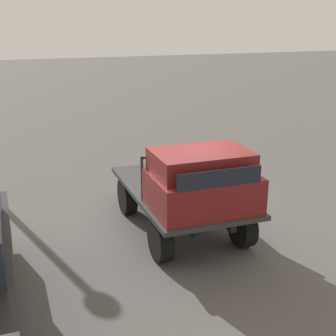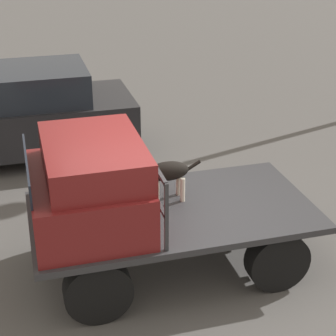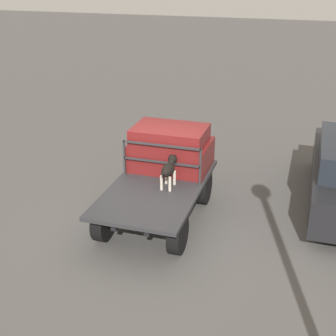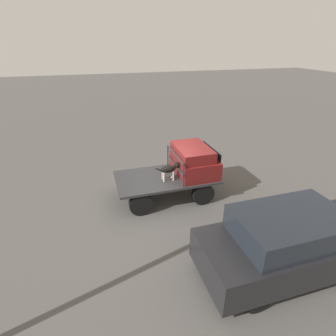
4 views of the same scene
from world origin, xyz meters
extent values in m
plane|color=#514F4C|center=(0.00, 0.00, 0.00)|extent=(80.00, 80.00, 0.00)
cylinder|color=black|center=(1.06, 0.77, 0.38)|extent=(0.75, 0.24, 0.75)
cylinder|color=black|center=(1.06, -0.77, 0.38)|extent=(0.75, 0.24, 0.75)
cylinder|color=black|center=(-1.06, 0.77, 0.38)|extent=(0.75, 0.24, 0.75)
cylinder|color=black|center=(-1.06, -0.77, 0.38)|extent=(0.75, 0.24, 0.75)
cube|color=black|center=(0.00, 0.32, 0.64)|extent=(3.13, 0.10, 0.18)
cube|color=black|center=(0.00, -0.32, 0.64)|extent=(3.13, 0.10, 0.18)
cube|color=#2D2D30|center=(0.00, 0.00, 0.77)|extent=(3.41, 1.85, 0.08)
cube|color=maroon|center=(1.02, 0.00, 1.12)|extent=(1.27, 1.73, 0.61)
cube|color=maroon|center=(0.92, 0.00, 1.61)|extent=(1.08, 1.59, 0.37)
cube|color=black|center=(1.64, 0.00, 1.55)|extent=(0.02, 1.42, 0.28)
cube|color=#2D2D30|center=(0.31, 0.85, 1.21)|extent=(0.04, 0.04, 0.80)
cube|color=#2D2D30|center=(0.31, -0.85, 1.21)|extent=(0.04, 0.04, 0.80)
cube|color=#2D2D30|center=(0.31, 0.00, 1.59)|extent=(0.04, 1.69, 0.04)
cube|color=#2D2D30|center=(0.31, 0.00, 1.21)|extent=(0.04, 1.69, 0.04)
cylinder|color=beige|center=(0.15, -0.16, 0.97)|extent=(0.06, 0.06, 0.31)
cylinder|color=beige|center=(0.15, -0.34, 0.97)|extent=(0.06, 0.06, 0.31)
cylinder|color=beige|center=(-0.17, -0.16, 0.97)|extent=(0.06, 0.06, 0.31)
cylinder|color=beige|center=(-0.17, -0.34, 0.97)|extent=(0.06, 0.06, 0.31)
ellipsoid|color=black|center=(-0.01, -0.25, 1.20)|extent=(0.52, 0.24, 0.24)
sphere|color=beige|center=(0.13, -0.25, 1.16)|extent=(0.11, 0.11, 0.11)
cylinder|color=black|center=(0.21, -0.25, 1.27)|extent=(0.17, 0.13, 0.16)
sphere|color=black|center=(0.31, -0.25, 1.31)|extent=(0.19, 0.19, 0.19)
cone|color=beige|center=(0.39, -0.25, 1.30)|extent=(0.10, 0.10, 0.10)
cone|color=black|center=(0.30, -0.19, 1.39)|extent=(0.06, 0.08, 0.10)
cone|color=black|center=(0.30, -0.30, 1.39)|extent=(0.06, 0.08, 0.10)
cylinder|color=black|center=(-0.32, -0.25, 1.23)|extent=(0.22, 0.04, 0.15)
cylinder|color=black|center=(3.30, -3.23, 0.30)|extent=(0.60, 0.20, 0.60)
cylinder|color=black|center=(0.53, -3.23, 0.30)|extent=(0.60, 0.20, 0.60)
cylinder|color=black|center=(0.53, -4.70, 0.30)|extent=(0.60, 0.20, 0.60)
cube|color=black|center=(1.91, -3.97, 0.65)|extent=(4.47, 1.75, 0.79)
cube|color=#1E232B|center=(1.69, -3.97, 1.33)|extent=(2.46, 1.58, 0.57)
camera|label=1|loc=(7.71, -3.04, 3.91)|focal=50.00mm
camera|label=2|loc=(1.65, 5.69, 4.15)|focal=60.00mm
camera|label=3|loc=(-8.32, -2.84, 5.09)|focal=50.00mm
camera|label=4|loc=(-2.23, -7.62, 4.99)|focal=28.00mm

